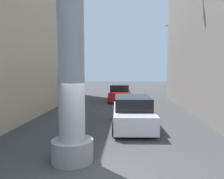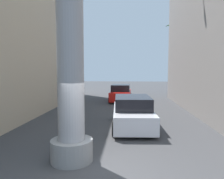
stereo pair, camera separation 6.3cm
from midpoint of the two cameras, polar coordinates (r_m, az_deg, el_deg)
ground_plane at (r=15.99m, az=1.64°, el=-5.38°), size 84.74×84.74×0.00m
street_lamp at (r=14.48m, az=25.37°, el=11.87°), size 2.36×0.28×7.94m
car_lead at (r=11.27m, az=5.52°, el=-5.98°), size 2.21×4.79×1.56m
car_far at (r=20.64m, az=2.40°, el=-0.98°), size 2.06×4.44×1.56m
palm_tree_far_right at (r=26.20m, az=17.01°, el=9.91°), size 2.87×2.61×8.43m
pedestrian_far_left at (r=21.16m, az=-13.38°, el=-0.32°), size 0.34×0.34×1.67m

